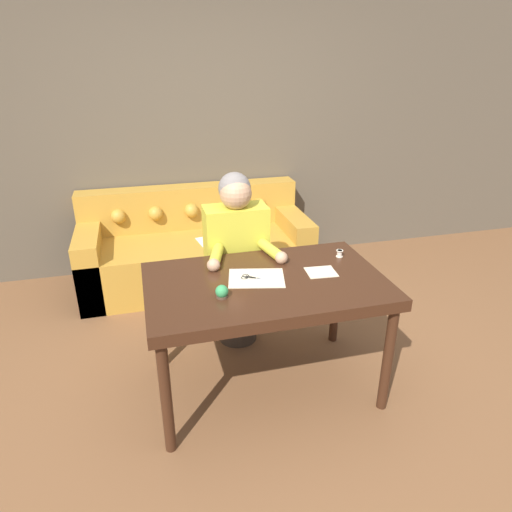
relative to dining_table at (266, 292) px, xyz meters
The scene contains 10 objects.
ground_plane 0.69m from the dining_table, 74.12° to the right, with size 16.00×16.00×0.00m, color brown.
wall_back 2.14m from the dining_table, 89.58° to the left, with size 8.00×0.06×2.60m.
dining_table is the anchor object (origin of this frame).
couch 1.68m from the dining_table, 97.28° to the left, with size 2.02×0.85×0.83m.
person 0.57m from the dining_table, 95.01° to the left, with size 0.51×0.55×1.26m.
pattern_paper_main 0.10m from the dining_table, 143.52° to the left, with size 0.37×0.31×0.00m.
pattern_paper_offcut 0.36m from the dining_table, ahead, with size 0.19×0.17×0.00m.
scissors 0.12m from the dining_table, 148.90° to the left, with size 0.19×0.14×0.01m.
thread_spool 0.59m from the dining_table, 19.67° to the left, with size 0.04×0.04×0.05m.
pin_cushion 0.33m from the dining_table, 154.50° to the right, with size 0.07×0.07×0.07m.
Camera 1 is at (-0.67, -2.20, 1.97)m, focal length 32.00 mm.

